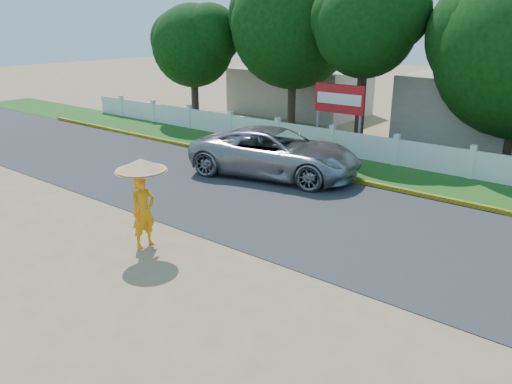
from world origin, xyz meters
TOP-DOWN VIEW (x-y plane):
  - ground at (0.00, 0.00)m, footprint 120.00×120.00m
  - road at (0.00, 4.50)m, footprint 60.00×7.00m
  - grass_verge at (0.00, 9.75)m, footprint 60.00×3.50m
  - curb at (0.00, 8.05)m, footprint 40.00×0.18m
  - fence at (0.00, 11.20)m, footprint 40.00×0.10m
  - building_far at (-10.00, 19.00)m, footprint 8.00×5.00m
  - vehicle at (-3.04, 7.02)m, footprint 6.99×4.38m
  - monk_with_parasol at (-1.89, -0.29)m, footprint 1.32×1.32m
  - billboard at (-3.35, 12.30)m, footprint 2.50×0.13m
  - tree_row at (1.18, 14.72)m, footprint 33.13×7.69m

SIDE VIEW (x-z plane):
  - ground at x=0.00m, z-range 0.00..0.00m
  - road at x=0.00m, z-range 0.00..0.02m
  - grass_verge at x=0.00m, z-range 0.00..0.03m
  - curb at x=0.00m, z-range 0.00..0.16m
  - fence at x=0.00m, z-range 0.00..1.10m
  - vehicle at x=-3.04m, z-range 0.00..1.80m
  - building_far at x=-10.00m, z-range 0.00..2.80m
  - monk_with_parasol at x=-1.89m, z-range 0.36..2.76m
  - billboard at x=-3.35m, z-range 0.67..3.62m
  - tree_row at x=1.18m, z-range 0.56..9.29m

